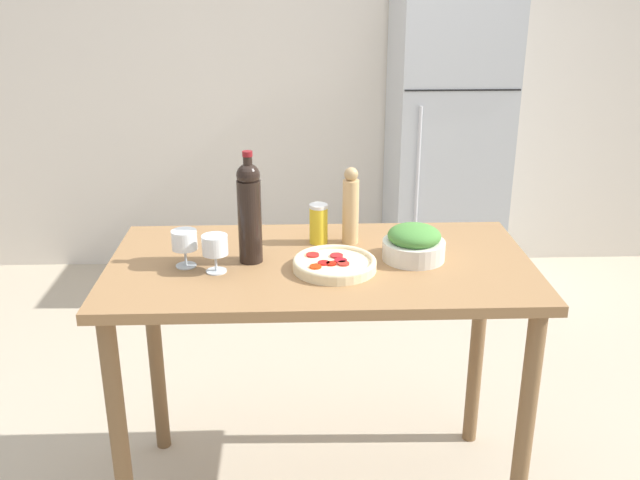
% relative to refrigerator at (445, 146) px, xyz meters
% --- Properties ---
extents(wall_back, '(6.40, 0.06, 2.60)m').
position_rel_refrigerator_xyz_m(wall_back, '(-0.79, 0.39, 0.44)').
color(wall_back, silver).
rests_on(wall_back, ground_plane).
extents(refrigerator, '(0.62, 0.71, 1.71)m').
position_rel_refrigerator_xyz_m(refrigerator, '(0.00, 0.00, 0.00)').
color(refrigerator, '#B7BCC1').
rests_on(refrigerator, ground_plane).
extents(prep_counter, '(1.38, 0.72, 0.93)m').
position_rel_refrigerator_xyz_m(prep_counter, '(-0.79, -1.87, -0.06)').
color(prep_counter, olive).
rests_on(prep_counter, ground_plane).
extents(wine_bottle, '(0.08, 0.08, 0.37)m').
position_rel_refrigerator_xyz_m(wine_bottle, '(-1.02, -1.86, 0.24)').
color(wine_bottle, black).
rests_on(wine_bottle, prep_counter).
extents(wine_glass_near, '(0.08, 0.08, 0.12)m').
position_rel_refrigerator_xyz_m(wine_glass_near, '(-1.12, -1.94, 0.15)').
color(wine_glass_near, silver).
rests_on(wine_glass_near, prep_counter).
extents(wine_glass_far, '(0.08, 0.08, 0.12)m').
position_rel_refrigerator_xyz_m(wine_glass_far, '(-1.22, -1.90, 0.16)').
color(wine_glass_far, silver).
rests_on(wine_glass_far, prep_counter).
extents(pepper_mill, '(0.06, 0.06, 0.27)m').
position_rel_refrigerator_xyz_m(pepper_mill, '(-0.68, -1.70, 0.20)').
color(pepper_mill, tan).
rests_on(pepper_mill, prep_counter).
extents(salad_bowl, '(0.20, 0.20, 0.12)m').
position_rel_refrigerator_xyz_m(salad_bowl, '(-0.49, -1.86, 0.13)').
color(salad_bowl, silver).
rests_on(salad_bowl, prep_counter).
extents(homemade_pizza, '(0.27, 0.27, 0.04)m').
position_rel_refrigerator_xyz_m(homemade_pizza, '(-0.75, -1.94, 0.09)').
color(homemade_pizza, beige).
rests_on(homemade_pizza, prep_counter).
extents(salt_canister, '(0.06, 0.06, 0.14)m').
position_rel_refrigerator_xyz_m(salt_canister, '(-0.79, -1.70, 0.14)').
color(salt_canister, yellow).
rests_on(salt_canister, prep_counter).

